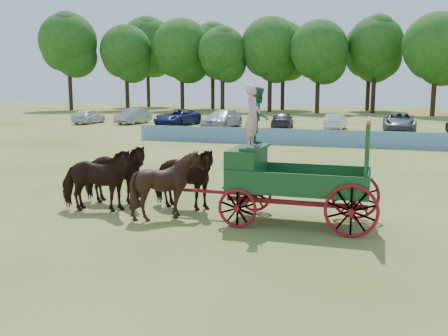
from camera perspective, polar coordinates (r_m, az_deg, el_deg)
ground at (r=14.83m, az=8.01°, el=-5.69°), size 160.00×160.00×0.00m
horse_lead_left at (r=15.68m, az=-14.43°, el=-1.36°), size 2.52×1.55×1.98m
horse_lead_right at (r=16.61m, az=-12.44°, el=-0.69°), size 2.45×1.33×1.98m
horse_wheel_left at (r=14.57m, az=-6.38°, el=-1.92°), size 1.82×1.62×1.98m
horse_wheel_right at (r=15.57m, az=-4.75°, el=-1.17°), size 2.44×1.32×1.98m
farm_dray at (r=14.10m, az=5.51°, el=0.72°), size 5.99×2.00×3.88m
sponsor_banner at (r=32.47m, az=11.57°, el=3.38°), size 26.00×0.08×1.05m
parked_cars at (r=44.43m, az=12.37°, el=5.26°), size 51.37×7.38×1.63m
treeline at (r=74.19m, az=11.83°, el=13.60°), size 89.47×24.17×15.84m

